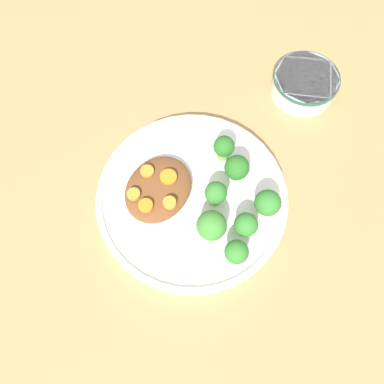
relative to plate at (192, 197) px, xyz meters
name	(u,v)px	position (x,y,z in m)	size (l,w,h in m)	color
ground_plane	(192,200)	(0.00, 0.00, -0.01)	(4.00, 4.00, 0.00)	tan
plate	(192,197)	(0.00, 0.00, 0.00)	(0.29, 0.29, 0.02)	white
dip_bowl	(305,83)	(-0.27, 0.06, 0.01)	(0.11, 0.11, 0.04)	silver
stew_mound	(158,189)	(0.02, -0.05, 0.02)	(0.11, 0.09, 0.02)	brown
broccoli_floret_0	(212,226)	(0.04, 0.05, 0.04)	(0.04, 0.04, 0.06)	#759E51
broccoli_floret_1	(216,194)	(-0.01, 0.03, 0.03)	(0.03, 0.03, 0.05)	#7FA85B
broccoli_floret_2	(236,252)	(0.05, 0.10, 0.04)	(0.03, 0.03, 0.05)	#7FA85B
broccoli_floret_3	(267,203)	(-0.03, 0.10, 0.04)	(0.04, 0.04, 0.05)	#759E51
broccoli_floret_4	(246,225)	(0.01, 0.09, 0.03)	(0.03, 0.03, 0.05)	#759E51
broccoli_floret_5	(224,148)	(-0.08, 0.01, 0.04)	(0.03, 0.03, 0.05)	#759E51
broccoli_floret_6	(237,168)	(-0.06, 0.04, 0.04)	(0.04, 0.04, 0.05)	#759E51
carrot_slice_0	(168,177)	(0.00, -0.04, 0.03)	(0.02, 0.02, 0.00)	orange
carrot_slice_1	(146,206)	(0.05, -0.04, 0.03)	(0.02, 0.02, 0.01)	orange
carrot_slice_2	(147,171)	(0.01, -0.07, 0.03)	(0.02, 0.02, 0.00)	orange
carrot_slice_3	(134,194)	(0.05, -0.07, 0.03)	(0.02, 0.02, 0.01)	orange
carrot_slice_4	(170,203)	(0.03, -0.02, 0.03)	(0.02, 0.02, 0.01)	orange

